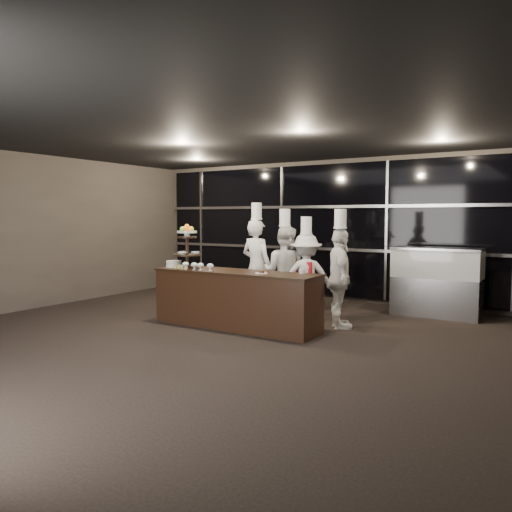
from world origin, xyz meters
The scene contains 14 objects.
room centered at (0.00, 0.00, 1.50)m, with size 10.00×10.00×10.00m.
window_wall centered at (0.00, 4.94, 1.50)m, with size 8.60×0.10×2.80m.
buffet_counter centered at (-0.22, 1.62, 0.47)m, with size 2.84×0.74×0.92m.
display_stand centered at (-1.22, 1.62, 1.34)m, with size 0.48×0.48×0.74m.
compotes centered at (-0.82, 1.40, 1.00)m, with size 0.62×0.11×0.12m.
layer_cake centered at (-1.48, 1.57, 0.97)m, with size 0.30×0.30×0.11m.
pastry_squares centered at (-1.23, 1.46, 0.95)m, with size 0.20×0.13×0.05m.
small_plate centered at (0.33, 1.52, 0.94)m, with size 0.20×0.20×0.05m.
chef_cup centered at (0.84, 1.87, 0.96)m, with size 0.08×0.08×0.07m, color white.
display_case centered at (2.32, 4.30, 0.69)m, with size 1.52×0.67×1.24m.
chef_a centered at (-0.56, 2.80, 0.90)m, with size 0.69×0.50×2.04m.
chef_b centered at (0.09, 2.69, 0.83)m, with size 0.89×0.75×1.93m.
chef_c centered at (0.47, 2.77, 0.76)m, with size 1.11×1.00×1.79m.
chef_d centered at (1.22, 2.45, 0.82)m, with size 0.84×1.01×1.91m.
Camera 1 is at (4.27, -4.96, 1.80)m, focal length 35.00 mm.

